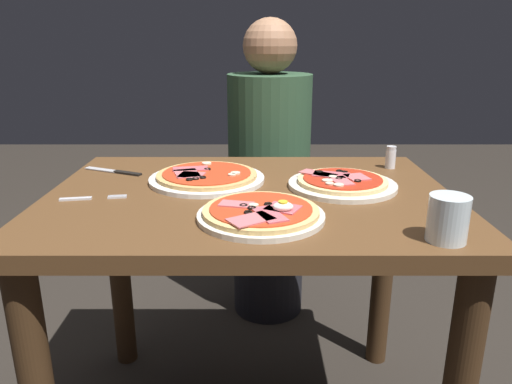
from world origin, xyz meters
TOP-DOWN VIEW (x-y plane):
  - dining_table at (0.00, 0.00)m, footprint 1.02×0.75m
  - pizza_foreground at (0.03, -0.19)m, footprint 0.28×0.28m
  - pizza_across_left at (-0.12, 0.10)m, footprint 0.31×0.31m
  - pizza_across_right at (0.24, 0.04)m, footprint 0.28×0.28m
  - water_glass_near at (0.38, -0.31)m, footprint 0.08×0.08m
  - fork at (-0.39, -0.06)m, footprint 0.16×0.04m
  - knife at (-0.39, 0.18)m, footprint 0.19×0.10m
  - salt_shaker at (0.42, 0.24)m, footprint 0.03×0.03m
  - diner_person at (0.07, 0.67)m, footprint 0.32×0.32m

SIDE VIEW (x-z plane):
  - diner_person at x=0.07m, z-range -0.03..1.15m
  - dining_table at x=0.00m, z-range 0.23..0.97m
  - fork at x=-0.39m, z-range 0.73..0.74m
  - knife at x=-0.39m, z-range 0.73..0.74m
  - pizza_across_right at x=0.24m, z-range 0.73..0.76m
  - pizza_across_left at x=-0.12m, z-range 0.73..0.76m
  - pizza_foreground at x=0.03m, z-range 0.72..0.77m
  - salt_shaker at x=0.42m, z-range 0.73..0.80m
  - water_glass_near at x=0.38m, z-range 0.73..0.82m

